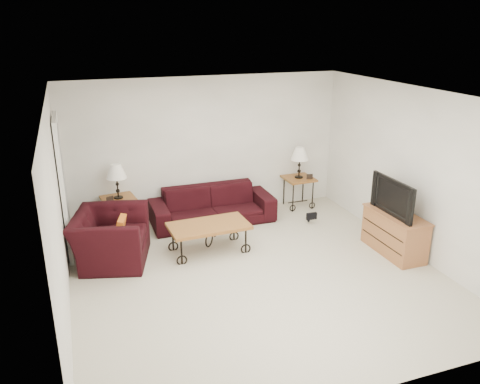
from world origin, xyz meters
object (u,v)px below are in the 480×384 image
Objects in this scene: tv_stand at (394,233)px; television at (398,197)px; side_table_right at (298,192)px; lamp_right at (299,163)px; coffee_table at (209,238)px; sofa at (212,205)px; side_table_left at (120,214)px; lamp_left at (117,181)px; armchair at (110,238)px; backpack at (309,212)px.

television is at bearing 180.00° from tv_stand.
lamp_right is at bearing 0.00° from side_table_right.
tv_stand is at bearing -77.10° from side_table_right.
coffee_table is 2.83m from tv_stand.
sofa is 3.66× the size of side_table_right.
television reaches higher than side_table_left.
lamp_left is at bearing 133.03° from coffee_table.
lamp_left is 0.48× the size of coffee_table.
sofa is 1.86× the size of armchair.
television reaches higher than tv_stand.
television reaches higher than lamp_left.
backpack is (-0.16, -0.76, -0.11)m from side_table_right.
lamp_right is 2.39m from tv_stand.
side_table_right is 1.00× the size of lamp_right.
sofa is 2.00× the size of tv_stand.
coffee_table is at bearing -109.01° from sofa.
sofa is at bearing 70.99° from coffee_table.
side_table_right reaches higher than coffee_table.
tv_stand is (4.11, -1.17, -0.05)m from armchair.
coffee_table is (-2.14, -1.28, -0.65)m from lamp_right.
armchair reaches higher than tv_stand.
side_table_left is 1.56× the size of backpack.
side_table_left is 4.47m from tv_stand.
tv_stand is (2.28, -2.08, 0.01)m from sofa.
lamp_left is at bearing 173.49° from sofa.
sofa is 2.23× the size of television.
backpack is (-0.65, 1.50, -0.73)m from television.
side_table_left is at bearing -120.53° from television.
lamp_left is 1.00× the size of lamp_right.
sofa reaches higher than backpack.
television is at bearing -53.41° from backpack.
tv_stand is 1.12× the size of television.
television is (4.08, -1.17, 0.55)m from armchair.
side_table_right is 2.50m from coffee_table.
side_table_left is 3.27m from backpack.
backpack is at bearing -156.47° from television.
armchair is (-3.59, -1.09, -0.50)m from lamp_right.
backpack is (-0.16, -0.76, -0.69)m from lamp_right.
armchair is (-3.59, -1.09, 0.08)m from side_table_right.
armchair is at bearing -102.95° from lamp_left.
armchair is 1.08× the size of tv_stand.
lamp_right is at bearing 91.55° from backpack.
television is at bearing -77.59° from lamp_right.
side_table_right is 0.59m from lamp_right.
lamp_left reaches higher than coffee_table.
tv_stand is 0.60m from television.
television is 1.79m from backpack.
side_table_left reaches higher than backpack.
side_table_right is 0.78m from backpack.
sofa is 5.72× the size of backpack.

